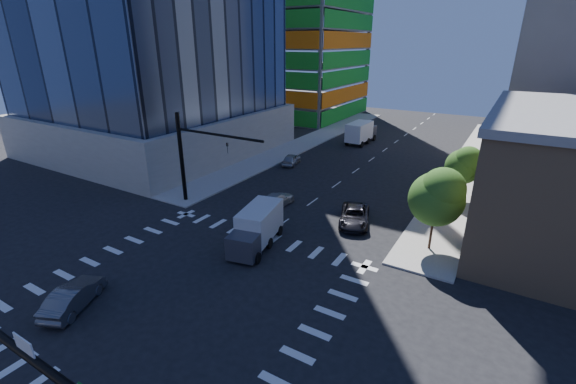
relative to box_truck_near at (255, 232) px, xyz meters
The scene contains 13 objects.
ground 7.45m from the box_truck_near, 93.19° to the right, with size 160.00×160.00×0.00m, color black.
road_markings 7.45m from the box_truck_near, 93.19° to the right, with size 20.00×20.00×0.01m, color silver.
sidewalk_ne 34.88m from the box_truck_near, 69.70° to the left, with size 5.00×60.00×0.15m, color gray.
sidewalk_nw 35.17m from the box_truck_near, 111.55° to the left, with size 5.00×60.00×0.15m, color gray.
signal_mast_nw 11.95m from the box_truck_near, 158.07° to the left, with size 10.20×0.40×9.00m.
tree_south 14.28m from the box_truck_near, 28.35° to the left, with size 4.16×4.16×6.82m.
tree_north 22.57m from the box_truck_near, 56.04° to the left, with size 3.54×3.52×5.78m.
car_nb_far 9.66m from the box_truck_near, 57.41° to the left, with size 2.53×5.49×1.53m, color black.
car_sb_near 8.31m from the box_truck_near, 111.02° to the left, with size 1.98×4.86×1.41m, color silver.
car_sb_mid 22.64m from the box_truck_near, 113.18° to the left, with size 1.72×4.27×1.46m, color #A7A9AF.
car_sb_cross 13.08m from the box_truck_near, 113.73° to the right, with size 1.63×4.66×1.54m, color #525257.
box_truck_near is the anchor object (origin of this frame).
box_truck_far 37.37m from the box_truck_near, 97.96° to the left, with size 3.03×6.73×3.49m.
Camera 1 is at (16.69, -14.78, 15.45)m, focal length 24.00 mm.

